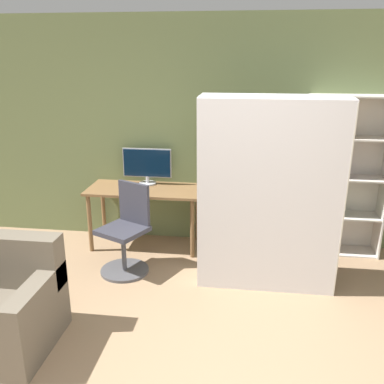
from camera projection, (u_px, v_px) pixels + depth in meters
name	position (u px, v px, depth m)	size (l,w,h in m)	color
wall_back	(231.00, 134.00, 5.06)	(8.00, 0.06, 2.70)	#6B7A4C
desk	(144.00, 196.00, 5.09)	(1.34, 0.60, 0.73)	brown
monitor	(147.00, 165.00, 5.16)	(0.59, 0.21, 0.44)	#B7B7BC
office_chair	(127.00, 236.00, 4.57)	(0.59, 0.59, 0.96)	#4C4C51
bookshelf	(333.00, 174.00, 4.88)	(0.90, 0.34, 1.83)	beige
mattress_near	(270.00, 200.00, 4.01)	(1.35, 0.28, 1.90)	silver
mattress_far	(269.00, 192.00, 4.24)	(1.35, 0.23, 1.90)	silver
armchair	(1.00, 307.00, 3.43)	(0.85, 0.80, 0.85)	#665B4C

